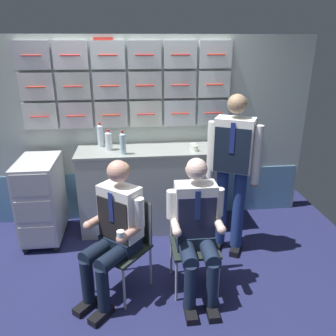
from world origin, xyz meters
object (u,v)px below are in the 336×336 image
at_px(folding_chair_left, 128,235).
at_px(folding_chair_right, 193,231).
at_px(paper_cup_tan, 193,146).
at_px(service_trolley, 41,198).
at_px(crew_member_standing, 233,164).
at_px(water_bottle_clear, 109,141).
at_px(crew_member_left, 114,227).
at_px(crew_member_right, 197,225).

bearing_deg(folding_chair_left, folding_chair_right, 0.25).
bearing_deg(folding_chair_left, paper_cup_tan, 52.91).
relative_size(service_trolley, folding_chair_left, 1.13).
height_order(folding_chair_left, crew_member_standing, crew_member_standing).
relative_size(service_trolley, water_bottle_clear, 4.05).
height_order(water_bottle_clear, paper_cup_tan, water_bottle_clear).
relative_size(folding_chair_left, folding_chair_right, 1.00).
bearing_deg(folding_chair_right, crew_member_standing, 43.63).
xyz_separation_m(folding_chair_left, water_bottle_clear, (-0.19, 1.01, 0.57)).
distance_m(water_bottle_clear, paper_cup_tan, 0.93).
bearing_deg(crew_member_left, service_trolley, 130.39).
relative_size(folding_chair_right, paper_cup_tan, 12.26).
xyz_separation_m(folding_chair_right, water_bottle_clear, (-0.76, 1.01, 0.57)).
bearing_deg(crew_member_right, crew_member_standing, 52.53).
relative_size(crew_member_right, paper_cup_tan, 18.11).
distance_m(crew_member_left, paper_cup_tan, 1.42).
distance_m(crew_member_right, water_bottle_clear, 1.46).
bearing_deg(crew_member_right, folding_chair_left, 164.52).
bearing_deg(folding_chair_left, crew_member_right, -15.48).
height_order(folding_chair_right, paper_cup_tan, paper_cup_tan).
bearing_deg(water_bottle_clear, paper_cup_tan, -2.40).
distance_m(folding_chair_left, crew_member_left, 0.23).
bearing_deg(paper_cup_tan, crew_member_standing, -60.86).
xyz_separation_m(folding_chair_right, paper_cup_tan, (0.16, 0.97, 0.49)).
distance_m(crew_member_right, paper_cup_tan, 1.19).
height_order(service_trolley, paper_cup_tan, paper_cup_tan).
relative_size(crew_member_left, water_bottle_clear, 5.31).
height_order(folding_chair_left, crew_member_right, crew_member_right).
height_order(service_trolley, water_bottle_clear, water_bottle_clear).
distance_m(crew_member_left, crew_member_right, 0.68).
distance_m(crew_member_standing, water_bottle_clear, 1.35).
distance_m(service_trolley, paper_cup_tan, 1.74).
relative_size(crew_member_left, paper_cup_tan, 18.10).
xyz_separation_m(crew_member_right, water_bottle_clear, (-0.76, 1.17, 0.41)).
bearing_deg(folding_chair_left, water_bottle_clear, 100.54).
bearing_deg(crew_member_standing, paper_cup_tan, 119.14).
distance_m(folding_chair_right, crew_member_right, 0.23).
distance_m(folding_chair_left, paper_cup_tan, 1.32).
xyz_separation_m(service_trolley, crew_member_right, (1.50, -1.01, 0.16)).
distance_m(crew_member_right, crew_member_standing, 0.81).
bearing_deg(service_trolley, paper_cup_tan, 4.33).
distance_m(service_trolley, folding_chair_right, 1.72).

